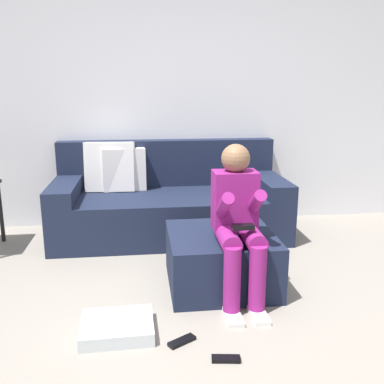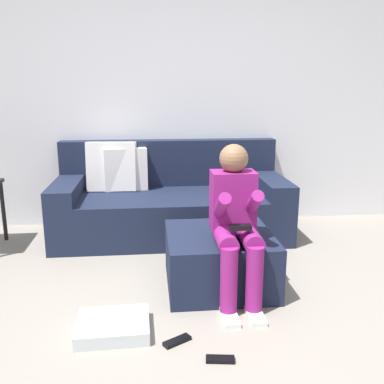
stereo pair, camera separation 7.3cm
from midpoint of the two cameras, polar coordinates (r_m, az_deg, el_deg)
ground_plane at (r=2.52m, az=3.76°, el=-20.35°), size 7.03×7.03×0.00m
wall_back at (r=4.50m, az=-1.84°, el=13.09°), size 5.40×0.10×2.71m
couch_sectional at (r=4.19m, az=-3.84°, el=-1.43°), size 2.18×0.93×0.90m
ottoman at (r=3.16m, az=3.16°, el=-8.87°), size 0.75×0.75×0.39m
person_seated at (r=2.86m, az=5.36°, el=-3.49°), size 0.30×0.61×1.05m
storage_bin at (r=2.69m, az=-10.68°, el=-17.18°), size 0.43×0.36×0.08m
remote_near_ottoman at (r=2.45m, az=3.60°, el=-21.20°), size 0.16×0.07×0.02m
remote_by_storage_bin at (r=2.58m, az=-2.21°, el=-19.15°), size 0.17×0.13×0.02m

